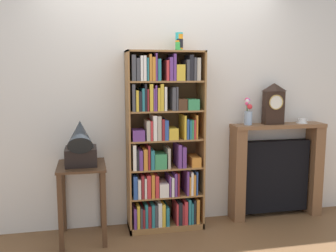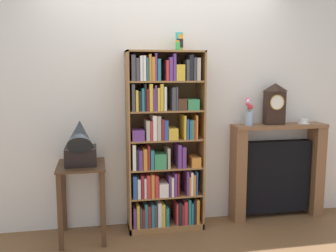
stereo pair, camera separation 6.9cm
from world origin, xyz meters
name	(u,v)px [view 1 (the left image)]	position (x,y,z in m)	size (l,w,h in m)	color
ground_plane	(168,233)	(0.00, 0.00, -0.01)	(7.81, 6.40, 0.02)	brown
wall_back	(181,101)	(0.22, 0.33, 1.31)	(4.81, 0.08, 2.63)	silver
bookshelf	(163,147)	(-0.02, 0.12, 0.86)	(0.77, 0.32, 1.83)	olive
cup_stack	(179,42)	(0.15, 0.17, 1.92)	(0.08, 0.08, 0.18)	green
side_table_left	(82,185)	(-0.84, 0.03, 0.54)	(0.45, 0.52, 0.74)	#472D1C
gramophone	(81,144)	(-0.84, -0.03, 0.95)	(0.29, 0.45, 0.51)	black
fireplace_mantel	(276,171)	(1.28, 0.19, 0.52)	(1.05, 0.24, 1.05)	brown
mantel_clock	(274,104)	(1.21, 0.17, 1.28)	(0.22, 0.12, 0.45)	black
flower_vase	(248,113)	(0.92, 0.18, 1.18)	(0.09, 0.10, 0.29)	#99B2D1
teacup_with_saucer	(302,121)	(1.56, 0.17, 1.08)	(0.13, 0.13, 0.05)	white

